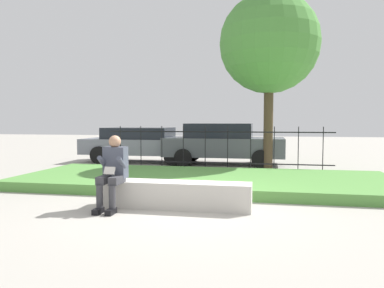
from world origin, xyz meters
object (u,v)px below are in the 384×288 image
at_px(person_seated_reader, 113,169).
at_px(car_parked_left, 142,143).
at_px(tree_behind_fence, 269,44).
at_px(car_parked_center, 223,143).
at_px(stone_bench, 176,196).

xyz_separation_m(person_seated_reader, car_parked_left, (-1.88, 7.05, -0.00)).
bearing_deg(tree_behind_fence, car_parked_center, 150.23).
height_order(car_parked_center, tree_behind_fence, tree_behind_fence).
xyz_separation_m(car_parked_left, tree_behind_fence, (4.49, -1.00, 3.20)).
xyz_separation_m(stone_bench, person_seated_reader, (-1.04, -0.28, 0.48)).
height_order(stone_bench, car_parked_center, car_parked_center).
height_order(stone_bench, car_parked_left, car_parked_left).
distance_m(stone_bench, tree_behind_fence, 7.02).
bearing_deg(stone_bench, person_seated_reader, -165.05).
height_order(person_seated_reader, car_parked_center, car_parked_center).
distance_m(person_seated_reader, car_parked_center, 7.01).
xyz_separation_m(stone_bench, car_parked_center, (0.05, 6.65, 0.54)).
relative_size(car_parked_left, tree_behind_fence, 0.79).
bearing_deg(person_seated_reader, car_parked_center, 81.12).
bearing_deg(person_seated_reader, tree_behind_fence, 66.62).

